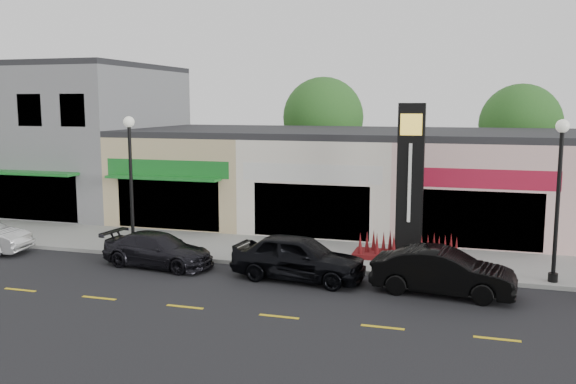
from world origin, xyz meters
name	(u,v)px	position (x,y,z in m)	size (l,w,h in m)	color
ground	(305,287)	(0.00, 0.00, 0.00)	(120.00, 120.00, 0.00)	black
sidewalk	(333,254)	(0.00, 4.35, 0.07)	(52.00, 4.30, 0.15)	gray
curb	(320,269)	(0.00, 2.10, 0.07)	(52.00, 0.20, 0.15)	gray
building_grey_2story	(60,137)	(-18.00, 11.48, 4.14)	(12.00, 10.95, 8.30)	slate
shop_beige	(210,172)	(-8.50, 11.46, 2.40)	(7.00, 10.85, 4.80)	tan
shop_cream	(334,176)	(-1.50, 11.47, 2.40)	(7.00, 10.01, 4.80)	silver
shop_pink_w	(476,181)	(5.50, 11.47, 2.40)	(7.00, 10.01, 4.80)	#FABFBE
tree_rear_west	(323,118)	(-4.00, 19.50, 5.22)	(5.20, 5.20, 7.83)	#382619
tree_rear_mid	(520,125)	(8.00, 19.50, 4.88)	(4.80, 4.80, 7.29)	#382619
lamp_west_near	(131,170)	(-8.00, 2.50, 3.48)	(0.44, 0.44, 5.47)	black
lamp_east_near	(559,184)	(8.00, 2.50, 3.48)	(0.44, 0.44, 5.47)	black
pylon_sign	(409,205)	(3.00, 4.20, 2.27)	(4.20, 1.30, 6.00)	#520E0E
car_dark_sedan	(158,250)	(-6.04, 0.99, 0.64)	(4.38, 1.78, 1.27)	black
car_black_sedan	(298,257)	(-0.47, 0.80, 0.80)	(4.72, 1.90, 1.61)	black
car_black_conv	(443,272)	(4.45, 0.52, 0.75)	(4.53, 1.58, 1.49)	black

